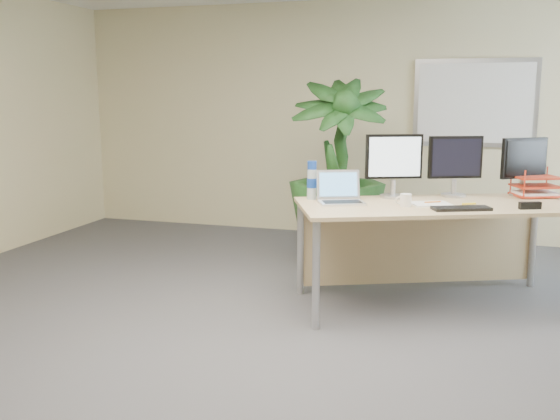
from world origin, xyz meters
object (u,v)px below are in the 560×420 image
(floor_plant, at_px, (337,189))
(laptop, at_px, (340,195))
(monitor_left, at_px, (394,162))
(monitor_right, at_px, (455,162))
(desk, at_px, (432,223))

(floor_plant, relative_size, laptop, 3.49)
(monitor_left, height_order, monitor_right, monitor_left)
(desk, relative_size, monitor_right, 4.64)
(monitor_left, bearing_deg, monitor_right, 23.20)
(monitor_left, relative_size, laptop, 1.20)
(monitor_left, xyz_separation_m, monitor_right, (0.47, 0.20, -0.01))
(monitor_right, height_order, laptop, monitor_right)
(desk, height_order, floor_plant, floor_plant)
(desk, xyz_separation_m, monitor_right, (0.15, 0.29, 0.46))
(desk, relative_size, floor_plant, 1.53)
(desk, relative_size, monitor_left, 4.48)
(desk, xyz_separation_m, floor_plant, (-0.94, 0.83, 0.11))
(desk, bearing_deg, floor_plant, 138.46)
(desk, height_order, laptop, laptop)
(monitor_left, relative_size, monitor_right, 1.04)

